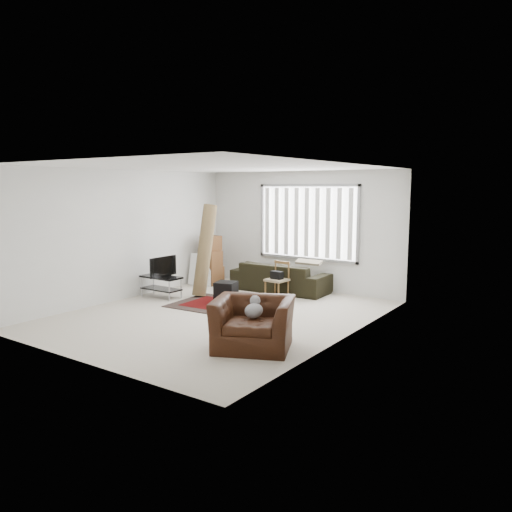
{
  "coord_description": "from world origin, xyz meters",
  "views": [
    {
      "loc": [
        5.66,
        -6.98,
        2.35
      ],
      "look_at": [
        0.35,
        0.69,
        1.05
      ],
      "focal_mm": 35.0,
      "sensor_mm": 36.0,
      "label": 1
    }
  ],
  "objects_px": {
    "tv_stand": "(161,282)",
    "armchair": "(253,320)",
    "moving_boxes": "(211,262)",
    "sofa": "(280,273)",
    "side_chair": "(277,278)"
  },
  "relations": [
    {
      "from": "tv_stand",
      "to": "sofa",
      "type": "relative_size",
      "value": 0.42
    },
    {
      "from": "armchair",
      "to": "side_chair",
      "type": "bearing_deg",
      "value": 92.23
    },
    {
      "from": "sofa",
      "to": "armchair",
      "type": "bearing_deg",
      "value": 114.4
    },
    {
      "from": "side_chair",
      "to": "armchair",
      "type": "distance_m",
      "value": 3.39
    },
    {
      "from": "tv_stand",
      "to": "armchair",
      "type": "height_order",
      "value": "armchair"
    },
    {
      "from": "tv_stand",
      "to": "moving_boxes",
      "type": "bearing_deg",
      "value": 91.65
    },
    {
      "from": "tv_stand",
      "to": "sofa",
      "type": "height_order",
      "value": "sofa"
    },
    {
      "from": "armchair",
      "to": "moving_boxes",
      "type": "bearing_deg",
      "value": 112.89
    },
    {
      "from": "side_chair",
      "to": "armchair",
      "type": "bearing_deg",
      "value": -59.19
    },
    {
      "from": "tv_stand",
      "to": "sofa",
      "type": "bearing_deg",
      "value": 48.65
    },
    {
      "from": "moving_boxes",
      "to": "side_chair",
      "type": "height_order",
      "value": "moving_boxes"
    },
    {
      "from": "moving_boxes",
      "to": "armchair",
      "type": "xyz_separation_m",
      "value": [
        3.6,
        -3.37,
        -0.12
      ]
    },
    {
      "from": "tv_stand",
      "to": "moving_boxes",
      "type": "relative_size",
      "value": 0.78
    },
    {
      "from": "tv_stand",
      "to": "moving_boxes",
      "type": "xyz_separation_m",
      "value": [
        -0.05,
        1.73,
        0.21
      ]
    },
    {
      "from": "moving_boxes",
      "to": "sofa",
      "type": "bearing_deg",
      "value": 8.48
    }
  ]
}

